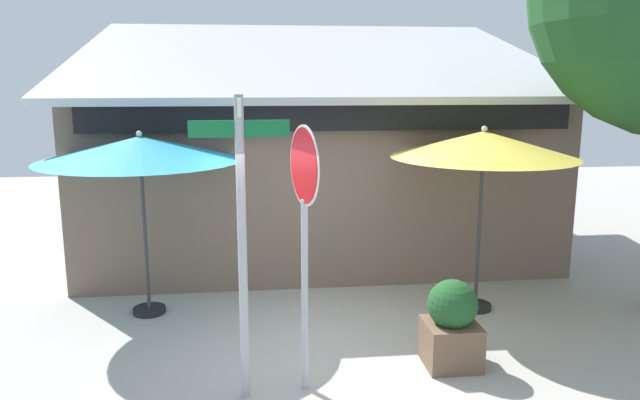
# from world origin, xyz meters

# --- Properties ---
(ground_plane) EXTENTS (28.00, 28.00, 0.10)m
(ground_plane) POSITION_xyz_m (0.00, 0.00, -0.05)
(ground_plane) COLOR #ADA8A0
(cafe_building) EXTENTS (8.36, 5.89, 4.38)m
(cafe_building) POSITION_xyz_m (0.40, 4.86, 1.61)
(cafe_building) COLOR #705B4C
(cafe_building) RESTS_ON ground
(street_sign_post) EXTENTS (0.95, 1.01, 3.05)m
(street_sign_post) POSITION_xyz_m (-0.89, -0.94, 1.89)
(street_sign_post) COLOR #A8AAB2
(street_sign_post) RESTS_ON ground
(stop_sign) EXTENTS (0.22, 0.78, 2.76)m
(stop_sign) POSITION_xyz_m (-0.27, -0.85, 1.94)
(stop_sign) COLOR #A8AAB2
(stop_sign) RESTS_ON ground
(patio_umbrella_teal_left) EXTENTS (2.69, 2.69, 2.53)m
(patio_umbrella_teal_left) POSITION_xyz_m (-2.23, 1.47, 2.28)
(patio_umbrella_teal_left) COLOR black
(patio_umbrella_teal_left) RESTS_ON ground
(patio_umbrella_mustard_center) EXTENTS (2.50, 2.50, 2.58)m
(patio_umbrella_mustard_center) POSITION_xyz_m (2.32, 1.09, 2.31)
(patio_umbrella_mustard_center) COLOR black
(patio_umbrella_mustard_center) RESTS_ON ground
(sidewalk_planter) EXTENTS (0.59, 0.59, 1.01)m
(sidewalk_planter) POSITION_xyz_m (1.41, -0.51, 0.49)
(sidewalk_planter) COLOR brown
(sidewalk_planter) RESTS_ON ground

